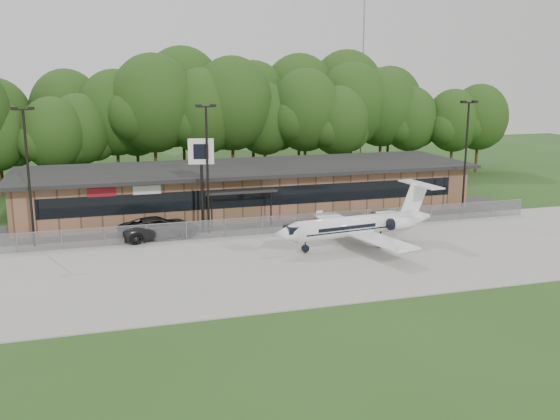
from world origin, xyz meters
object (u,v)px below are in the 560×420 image
object	(u,v)px
business_jet	(359,226)
suv	(159,228)
pole_sign	(201,162)
terminal	(247,188)

from	to	relation	value
business_jet	suv	xyz separation A→B (m)	(-13.81, 6.80, -0.75)
business_jet	pole_sign	size ratio (longest dim) A/B	1.75
terminal	pole_sign	distance (m)	9.67
terminal	suv	world-z (taller)	terminal
terminal	business_jet	world-z (taller)	business_jet
business_jet	pole_sign	bearing A→B (deg)	137.90
terminal	suv	bearing A→B (deg)	-139.77
terminal	suv	size ratio (longest dim) A/B	6.71
terminal	business_jet	size ratio (longest dim) A/B	3.08
business_jet	pole_sign	distance (m)	13.26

